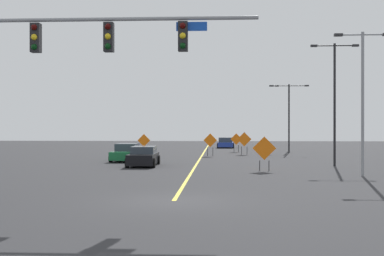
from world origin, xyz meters
TOP-DOWN VIEW (x-y plane):
  - ground at (0.00, 0.00)m, footprint 155.81×155.81m
  - road_centre_stripe at (0.00, 43.28)m, footprint 0.16×86.56m
  - traffic_signal_assembly at (-3.91, -0.02)m, footprint 10.77×0.44m
  - street_lamp_near_left at (9.07, 37.63)m, footprint 1.60×0.24m
  - street_lamp_far_right at (9.40, 16.70)m, footprint 3.21×0.24m
  - street_lamp_mid_right at (8.72, 34.21)m, footprint 4.02×0.24m
  - street_lamp_far_left at (9.26, 9.49)m, footprint 3.00×0.24m
  - construction_sign_median_near at (4.00, 30.67)m, footprint 1.36×0.13m
  - construction_sign_right_lane at (0.79, 27.91)m, footprint 1.22×0.30m
  - construction_sign_left_lane at (-5.73, 30.96)m, footprint 1.25×0.06m
  - construction_sign_right_shoulder at (3.40, 35.76)m, footprint 1.22×0.13m
  - construction_sign_median_far at (4.31, 12.55)m, footprint 1.41×0.19m
  - car_black_passing at (-3.52, 16.09)m, footprint 2.02×4.52m
  - car_green_far at (-5.59, 21.11)m, footprint 2.06×4.62m
  - car_blue_distant at (2.40, 46.47)m, footprint 2.20×4.04m

SIDE VIEW (x-z plane):
  - ground at x=0.00m, z-range 0.00..0.00m
  - road_centre_stripe at x=0.00m, z-range 0.00..0.01m
  - car_blue_distant at x=2.40m, z-range -0.05..1.27m
  - car_green_far at x=-5.59m, z-range -0.06..1.29m
  - car_black_passing at x=-3.52m, z-range -0.03..1.30m
  - construction_sign_left_lane at x=-5.73m, z-range 0.26..2.23m
  - construction_sign_right_shoulder at x=3.40m, z-range 0.27..2.25m
  - construction_sign_median_far at x=4.31m, z-range 0.25..2.32m
  - construction_sign_right_lane at x=0.79m, z-range 0.29..2.35m
  - construction_sign_median_near at x=4.00m, z-range 0.29..2.45m
  - street_lamp_near_left at x=9.07m, z-range 0.38..7.67m
  - street_lamp_mid_right at x=8.72m, z-range 0.76..7.77m
  - street_lamp_far_left at x=9.26m, z-range 0.70..8.42m
  - street_lamp_far_right at x=9.40m, z-range 0.73..9.02m
  - traffic_signal_assembly at x=-3.91m, z-range 1.78..8.83m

